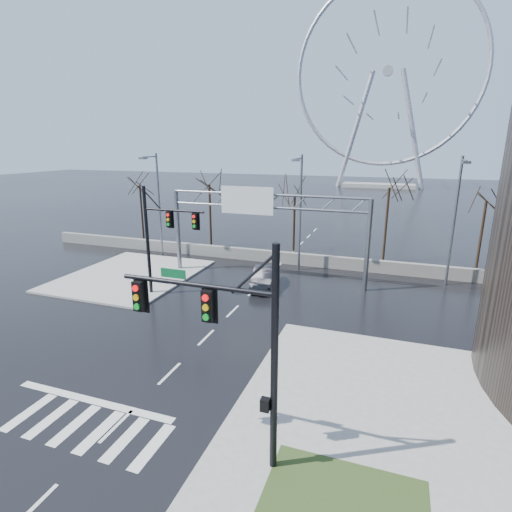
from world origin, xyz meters
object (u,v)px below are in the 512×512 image
at_px(signal_mast_far, 160,232).
at_px(signal_mast_near, 234,335).
at_px(car, 264,277).
at_px(ferris_wheel, 387,79).
at_px(sign_gantry, 261,217).

bearing_deg(signal_mast_far, signal_mast_near, -49.74).
xyz_separation_m(signal_mast_far, car, (6.31, 4.31, -4.08)).
xyz_separation_m(ferris_wheel, car, (-4.55, -81.73, -25.38)).
relative_size(signal_mast_near, signal_mast_far, 1.00).
bearing_deg(car, ferris_wheel, 76.34).
bearing_deg(signal_mast_near, car, 105.17).
xyz_separation_m(signal_mast_far, ferris_wheel, (10.87, 86.04, 21.30)).
xyz_separation_m(sign_gantry, car, (0.82, -1.69, -4.43)).
xyz_separation_m(signal_mast_far, sign_gantry, (5.49, 6.00, 0.35)).
bearing_deg(ferris_wheel, car, -93.19).
xyz_separation_m(signal_mast_near, car, (-4.69, 17.31, -4.12)).
relative_size(signal_mast_far, ferris_wheel, 0.16).
height_order(signal_mast_far, ferris_wheel, ferris_wheel).
bearing_deg(sign_gantry, signal_mast_far, -132.47).
relative_size(ferris_wheel, car, 11.10).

